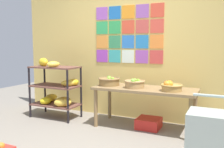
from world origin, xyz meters
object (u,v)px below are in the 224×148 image
Objects in this scene: fruit_basket_centre at (135,84)px; produce_crate_under_table at (149,123)px; fruit_basket_back_left at (109,81)px; display_table at (145,93)px; banana_shelf_unit at (56,88)px; shopping_cart at (220,136)px; fruit_basket_back_right at (171,86)px.

fruit_basket_centre is 0.68m from produce_crate_under_table.
fruit_basket_centre and fruit_basket_back_left have the same top height.
fruit_basket_back_left is (-0.61, -0.02, 0.15)m from display_table.
display_table is at bearing 1.88° from fruit_basket_back_left.
banana_shelf_unit is 2.98m from shopping_cart.
fruit_basket_centre is (-0.14, -0.07, 0.15)m from display_table.
shopping_cart is at bearing -34.20° from fruit_basket_back_left.
shopping_cart reaches higher than fruit_basket_back_left.
shopping_cart is (2.77, -1.10, -0.08)m from banana_shelf_unit.
fruit_basket_centre is (-0.57, 0.04, -0.00)m from fruit_basket_back_right.
fruit_basket_centre is at bearing -157.50° from produce_crate_under_table.
display_table is 0.22m from fruit_basket_centre.
fruit_basket_back_right is 0.38× the size of shopping_cart.
fruit_basket_back_right is (0.43, -0.10, 0.15)m from display_table.
fruit_basket_centre is 0.89× the size of fruit_basket_back_left.
banana_shelf_unit reaches higher than fruit_basket_back_left.
shopping_cart is at bearing -21.62° from banana_shelf_unit.
banana_shelf_unit is 3.37× the size of fruit_basket_centre.
fruit_basket_back_left is 2.13m from shopping_cart.
shopping_cart reaches higher than produce_crate_under_table.
display_table is 0.50m from produce_crate_under_table.
produce_crate_under_table is 0.44× the size of shopping_cart.
banana_shelf_unit is at bearing -178.30° from fruit_basket_centre.
fruit_basket_centre is at bearing -155.45° from display_table.
fruit_basket_centre is at bearing 1.70° from banana_shelf_unit.
fruit_basket_centre is 1.73m from shopping_cart.
banana_shelf_unit reaches higher than display_table.
display_table is at bearing 3.86° from banana_shelf_unit.
banana_shelf_unit is at bearing -174.95° from fruit_basket_back_left.
fruit_basket_back_right is 0.87× the size of fruit_basket_back_left.
fruit_basket_back_left reaches higher than produce_crate_under_table.
produce_crate_under_table is (1.70, 0.13, -0.46)m from banana_shelf_unit.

